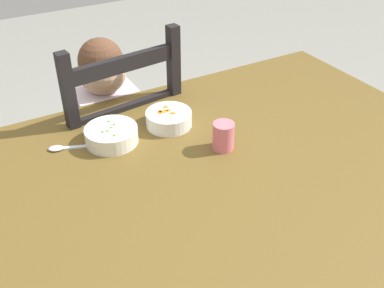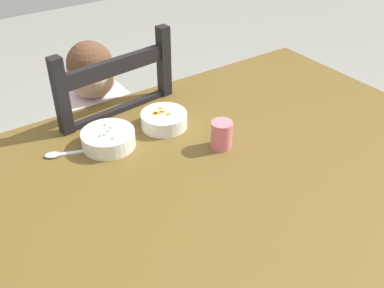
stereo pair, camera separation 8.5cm
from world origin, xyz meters
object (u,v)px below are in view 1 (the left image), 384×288
(bowl_of_carrots, at_px, (169,118))
(spoon, at_px, (63,148))
(dining_table, at_px, (227,193))
(bowl_of_peas, at_px, (111,135))
(child_figure, at_px, (111,126))
(dining_chair, at_px, (116,160))
(drinking_cup, at_px, (223,136))

(bowl_of_carrots, bearing_deg, spoon, 173.89)
(dining_table, relative_size, bowl_of_carrots, 10.01)
(dining_table, relative_size, bowl_of_peas, 9.22)
(child_figure, relative_size, bowl_of_peas, 6.21)
(dining_chair, xyz_separation_m, drinking_cup, (0.17, -0.49, 0.34))
(child_figure, bearing_deg, dining_table, -76.13)
(drinking_cup, bearing_deg, spoon, 151.06)
(spoon, relative_size, drinking_cup, 1.64)
(drinking_cup, bearing_deg, dining_table, -112.56)
(bowl_of_carrots, distance_m, spoon, 0.33)
(bowl_of_carrots, height_order, drinking_cup, drinking_cup)
(bowl_of_peas, distance_m, drinking_cup, 0.33)
(bowl_of_carrots, bearing_deg, child_figure, 108.01)
(bowl_of_peas, distance_m, bowl_of_carrots, 0.19)
(dining_chair, relative_size, drinking_cup, 12.31)
(spoon, bearing_deg, child_figure, 47.85)
(child_figure, height_order, spoon, child_figure)
(dining_chair, bearing_deg, child_figure, -147.12)
(child_figure, distance_m, bowl_of_carrots, 0.35)
(bowl_of_peas, height_order, drinking_cup, drinking_cup)
(spoon, bearing_deg, bowl_of_peas, -14.34)
(dining_table, relative_size, drinking_cup, 17.36)
(child_figure, xyz_separation_m, bowl_of_peas, (-0.09, -0.29, 0.16))
(dining_table, xyz_separation_m, drinking_cup, (0.03, 0.08, 0.14))
(dining_table, distance_m, dining_chair, 0.62)
(dining_table, bearing_deg, dining_chair, 103.21)
(dining_table, distance_m, bowl_of_carrots, 0.30)
(dining_chair, height_order, bowl_of_peas, dining_chair)
(bowl_of_carrots, bearing_deg, dining_chair, 106.73)
(dining_chair, distance_m, child_figure, 0.16)
(child_figure, bearing_deg, spoon, -132.15)
(dining_chair, height_order, drinking_cup, dining_chair)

